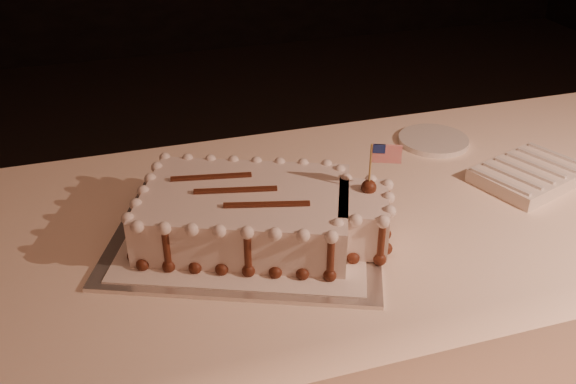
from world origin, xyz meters
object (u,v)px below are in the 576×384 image
object	(u,v)px
sheet_cake	(260,213)
side_plate	(433,140)
cake_board	(247,235)
napkin_stack	(529,175)
banquet_table	(399,337)

from	to	relation	value
sheet_cake	side_plate	bearing A→B (deg)	27.95
cake_board	napkin_stack	distance (m)	0.63
side_plate	cake_board	bearing A→B (deg)	-154.02
napkin_stack	cake_board	bearing A→B (deg)	-177.50
napkin_stack	side_plate	size ratio (longest dim) A/B	1.55
cake_board	banquet_table	bearing A→B (deg)	26.94
sheet_cake	side_plate	xyz separation A→B (m)	(0.50, 0.27, -0.05)
napkin_stack	side_plate	bearing A→B (deg)	114.21
side_plate	napkin_stack	bearing A→B (deg)	-65.79
sheet_cake	side_plate	world-z (taller)	sheet_cake
banquet_table	side_plate	bearing A→B (deg)	54.06
sheet_cake	napkin_stack	world-z (taller)	sheet_cake
cake_board	side_plate	distance (m)	0.58
banquet_table	cake_board	bearing A→B (deg)	-175.62
banquet_table	side_plate	distance (m)	0.47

